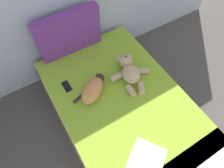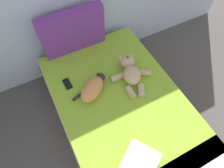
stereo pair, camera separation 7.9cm
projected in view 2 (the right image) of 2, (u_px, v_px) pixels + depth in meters
The scene contains 5 objects.
bed at pixel (122, 112), 2.27m from camera, with size 1.32×2.08×0.46m.
patterned_cushion at pixel (73, 32), 2.28m from camera, with size 0.76×0.11×0.53m.
cat at pixel (93, 88), 2.09m from camera, with size 0.43×0.36×0.15m.
teddy_bear at pixel (130, 72), 2.21m from camera, with size 0.46×0.55×0.18m.
cell_phone at pixel (67, 84), 2.20m from camera, with size 0.08×0.15×0.01m.
Camera 2 is at (1.31, 2.36, 2.31)m, focal length 31.75 mm.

